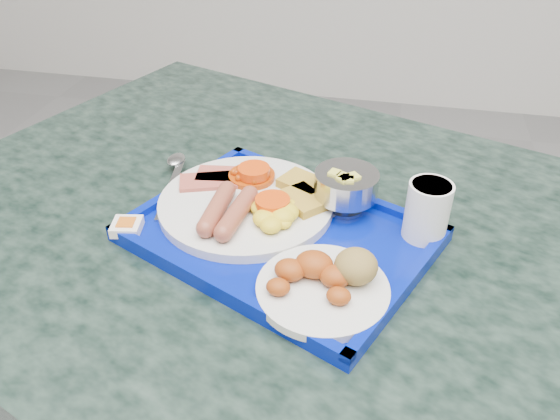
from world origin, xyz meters
name	(u,v)px	position (x,y,z in m)	size (l,w,h in m)	color
table	(309,329)	(-0.16, 0.62, 0.61)	(1.53, 1.28, 0.82)	slate
tray	(280,235)	(-0.20, 0.59, 0.83)	(0.49, 0.44, 0.02)	#031699
main_plate	(251,201)	(-0.26, 0.64, 0.85)	(0.27, 0.27, 0.04)	silver
bread_plate	(327,280)	(-0.12, 0.48, 0.85)	(0.17, 0.17, 0.06)	silver
fruit_bowl	(346,186)	(-0.12, 0.67, 0.88)	(0.10, 0.10, 0.07)	#A8A8AA
juice_cup	(428,209)	(0.00, 0.62, 0.88)	(0.06, 0.06, 0.09)	white
spoon	(176,167)	(-0.41, 0.72, 0.84)	(0.08, 0.17, 0.01)	#A8A8AA
knife	(171,188)	(-0.40, 0.66, 0.83)	(0.01, 0.18, 0.00)	#A8A8AA
jam_packet	(127,226)	(-0.42, 0.54, 0.84)	(0.05, 0.05, 0.02)	white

